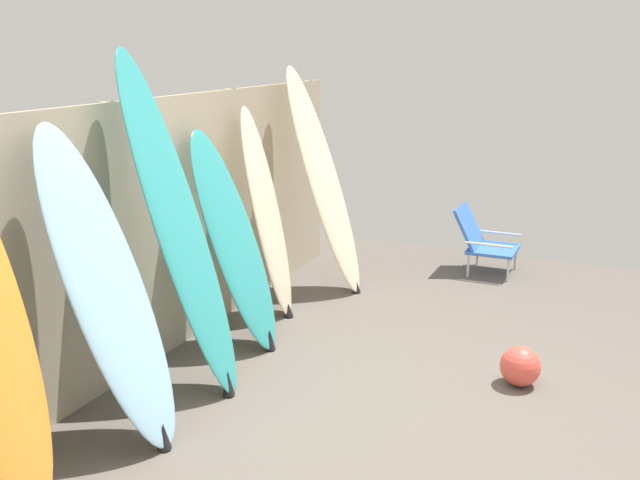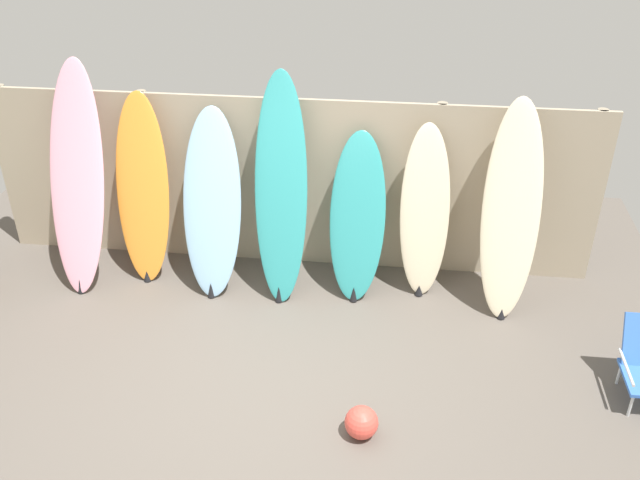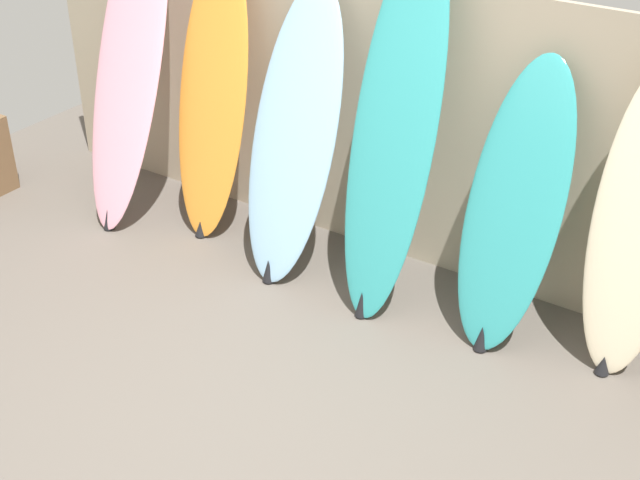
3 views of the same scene
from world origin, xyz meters
name	(u,v)px [view 1 (image 1 of 3)]	position (x,y,z in m)	size (l,w,h in m)	color
ground	(419,438)	(0.00, 0.00, 0.00)	(7.68, 7.68, 0.00)	#5B544C
fence_back	(122,244)	(0.00, 2.01, 0.90)	(6.08, 0.11, 1.80)	tan
surfboard_skyblue_2	(109,291)	(-0.69, 1.53, 0.87)	(0.60, 0.74, 1.77)	#8CB7D6
surfboard_teal_3	(180,229)	(-0.01, 1.54, 1.05)	(0.55, 0.76, 2.14)	teal
surfboard_teal_4	(235,243)	(0.71, 1.59, 0.78)	(0.54, 0.64, 1.58)	teal
surfboard_cream_5	(267,215)	(1.34, 1.68, 0.84)	(0.52, 0.48, 1.69)	beige
surfboard_cream_6	(324,181)	(2.12, 1.53, 0.98)	(0.55, 0.76, 1.98)	beige
beach_chair	(482,239)	(3.19, 0.34, 0.32)	(0.50, 0.58, 0.63)	silver
beach_ball	(520,366)	(0.90, -0.40, 0.13)	(0.26, 0.26, 0.26)	#E54C3F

